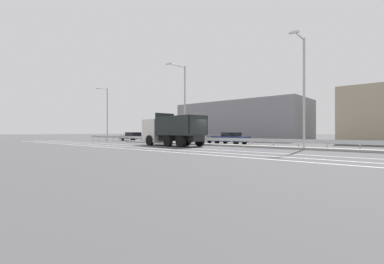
{
  "coord_description": "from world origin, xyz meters",
  "views": [
    {
      "loc": [
        14.78,
        -18.5,
        1.36
      ],
      "look_at": [
        -2.09,
        0.71,
        1.37
      ],
      "focal_mm": 24.0,
      "sensor_mm": 36.0,
      "label": 1
    }
  ],
  "objects_px": {
    "median_road_sign": "(177,133)",
    "street_lamp_1": "(183,100)",
    "street_lamp_2": "(303,87)",
    "parked_car_1": "(159,137)",
    "dump_truck": "(166,132)",
    "parked_car_0": "(133,136)",
    "parked_car_3": "(231,138)",
    "parked_car_2": "(196,137)",
    "street_lamp_0": "(106,112)"
  },
  "relations": [
    {
      "from": "dump_truck",
      "to": "street_lamp_0",
      "type": "distance_m",
      "value": 16.74
    },
    {
      "from": "parked_car_0",
      "to": "parked_car_1",
      "type": "bearing_deg",
      "value": -87.64
    },
    {
      "from": "street_lamp_2",
      "to": "parked_car_1",
      "type": "distance_m",
      "value": 21.9
    },
    {
      "from": "street_lamp_0",
      "to": "parked_car_0",
      "type": "relative_size",
      "value": 1.65
    },
    {
      "from": "parked_car_3",
      "to": "parked_car_1",
      "type": "bearing_deg",
      "value": 93.36
    },
    {
      "from": "median_road_sign",
      "to": "street_lamp_1",
      "type": "relative_size",
      "value": 0.26
    },
    {
      "from": "street_lamp_1",
      "to": "street_lamp_2",
      "type": "bearing_deg",
      "value": -0.98
    },
    {
      "from": "parked_car_2",
      "to": "dump_truck",
      "type": "bearing_deg",
      "value": -168.45
    },
    {
      "from": "median_road_sign",
      "to": "street_lamp_2",
      "type": "relative_size",
      "value": 0.27
    },
    {
      "from": "dump_truck",
      "to": "street_lamp_1",
      "type": "bearing_deg",
      "value": 9.76
    },
    {
      "from": "street_lamp_2",
      "to": "dump_truck",
      "type": "bearing_deg",
      "value": -168.42
    },
    {
      "from": "dump_truck",
      "to": "parked_car_2",
      "type": "distance_m",
      "value": 6.98
    },
    {
      "from": "street_lamp_0",
      "to": "parked_car_1",
      "type": "distance_m",
      "value": 9.3
    },
    {
      "from": "dump_truck",
      "to": "parked_car_1",
      "type": "height_order",
      "value": "dump_truck"
    },
    {
      "from": "dump_truck",
      "to": "street_lamp_1",
      "type": "xyz_separation_m",
      "value": [
        -0.23,
        2.79,
        3.54
      ]
    },
    {
      "from": "median_road_sign",
      "to": "street_lamp_0",
      "type": "relative_size",
      "value": 0.29
    },
    {
      "from": "median_road_sign",
      "to": "parked_car_2",
      "type": "bearing_deg",
      "value": 95.9
    },
    {
      "from": "street_lamp_0",
      "to": "parked_car_3",
      "type": "relative_size",
      "value": 1.86
    },
    {
      "from": "street_lamp_2",
      "to": "parked_car_1",
      "type": "height_order",
      "value": "street_lamp_2"
    },
    {
      "from": "parked_car_2",
      "to": "median_road_sign",
      "type": "bearing_deg",
      "value": -177.22
    },
    {
      "from": "parked_car_2",
      "to": "parked_car_3",
      "type": "xyz_separation_m",
      "value": [
        5.25,
        -0.21,
        -0.07
      ]
    },
    {
      "from": "parked_car_0",
      "to": "parked_car_1",
      "type": "height_order",
      "value": "parked_car_1"
    },
    {
      "from": "street_lamp_0",
      "to": "parked_car_3",
      "type": "bearing_deg",
      "value": 10.71
    },
    {
      "from": "street_lamp_0",
      "to": "parked_car_3",
      "type": "height_order",
      "value": "street_lamp_0"
    },
    {
      "from": "median_road_sign",
      "to": "parked_car_0",
      "type": "bearing_deg",
      "value": 165.29
    },
    {
      "from": "street_lamp_2",
      "to": "parked_car_1",
      "type": "relative_size",
      "value": 1.79
    },
    {
      "from": "median_road_sign",
      "to": "parked_car_3",
      "type": "height_order",
      "value": "median_road_sign"
    },
    {
      "from": "parked_car_1",
      "to": "parked_car_3",
      "type": "height_order",
      "value": "parked_car_1"
    },
    {
      "from": "parked_car_1",
      "to": "median_road_sign",
      "type": "bearing_deg",
      "value": -119.06
    },
    {
      "from": "dump_truck",
      "to": "parked_car_3",
      "type": "height_order",
      "value": "dump_truck"
    },
    {
      "from": "median_road_sign",
      "to": "parked_car_3",
      "type": "xyz_separation_m",
      "value": [
        4.85,
        3.59,
        -0.57
      ]
    },
    {
      "from": "street_lamp_1",
      "to": "parked_car_0",
      "type": "distance_m",
      "value": 15.36
    },
    {
      "from": "median_road_sign",
      "to": "street_lamp_1",
      "type": "xyz_separation_m",
      "value": [
        1.14,
        -0.14,
        3.62
      ]
    },
    {
      "from": "median_road_sign",
      "to": "dump_truck",
      "type": "bearing_deg",
      "value": -64.97
    },
    {
      "from": "street_lamp_2",
      "to": "parked_car_2",
      "type": "relative_size",
      "value": 1.81
    },
    {
      "from": "street_lamp_2",
      "to": "parked_car_1",
      "type": "bearing_deg",
      "value": 169.3
    },
    {
      "from": "dump_truck",
      "to": "parked_car_0",
      "type": "relative_size",
      "value": 1.56
    },
    {
      "from": "dump_truck",
      "to": "street_lamp_0",
      "type": "xyz_separation_m",
      "value": [
        -16.21,
        2.79,
        3.11
      ]
    },
    {
      "from": "street_lamp_2",
      "to": "parked_car_2",
      "type": "bearing_deg",
      "value": 163.82
    },
    {
      "from": "street_lamp_0",
      "to": "street_lamp_1",
      "type": "relative_size",
      "value": 0.92
    },
    {
      "from": "street_lamp_0",
      "to": "street_lamp_2",
      "type": "bearing_deg",
      "value": -0.44
    },
    {
      "from": "dump_truck",
      "to": "parked_car_1",
      "type": "distance_m",
      "value": 10.82
    },
    {
      "from": "parked_car_0",
      "to": "median_road_sign",
      "type": "bearing_deg",
      "value": -104.01
    },
    {
      "from": "street_lamp_2",
      "to": "parked_car_0",
      "type": "bearing_deg",
      "value": 171.98
    },
    {
      "from": "parked_car_0",
      "to": "street_lamp_0",
      "type": "bearing_deg",
      "value": 156.06
    },
    {
      "from": "street_lamp_0",
      "to": "parked_car_0",
      "type": "height_order",
      "value": "street_lamp_0"
    },
    {
      "from": "street_lamp_0",
      "to": "street_lamp_1",
      "type": "bearing_deg",
      "value": -0.01
    },
    {
      "from": "dump_truck",
      "to": "parked_car_0",
      "type": "distance_m",
      "value": 15.91
    },
    {
      "from": "street_lamp_2",
      "to": "street_lamp_0",
      "type": "bearing_deg",
      "value": 179.56
    },
    {
      "from": "parked_car_2",
      "to": "street_lamp_0",
      "type": "bearing_deg",
      "value": 102.12
    }
  ]
}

